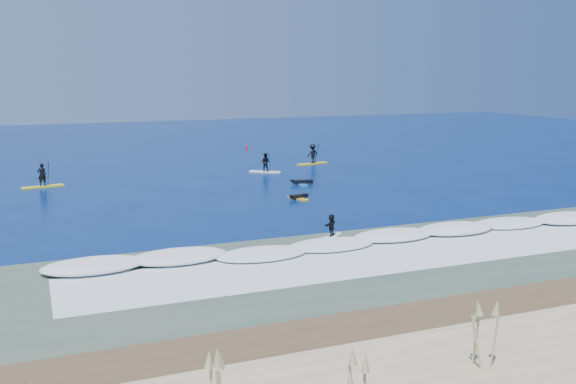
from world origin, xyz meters
name	(u,v)px	position (x,y,z in m)	size (l,w,h in m)	color
ground	(306,205)	(0.00, 0.00, 0.00)	(160.00, 160.00, 0.00)	#041E4E
wet_sand_strip	(529,312)	(0.00, -21.50, 0.00)	(90.00, 5.00, 0.08)	#4E3924
shallow_water	(419,259)	(0.00, -14.00, 0.01)	(90.00, 13.00, 0.01)	#394E3F
breaking_wave	(378,240)	(0.00, -10.00, 0.00)	(40.00, 6.00, 0.30)	white
whitewater	(408,254)	(0.00, -13.00, 0.00)	(34.00, 5.00, 0.02)	silver
sup_paddler_left	(42,179)	(-16.64, 14.30, 0.70)	(3.30, 1.45, 2.24)	yellow
sup_paddler_center	(265,164)	(2.47, 14.89, 0.76)	(2.78, 2.32, 2.05)	white
sup_paddler_right	(313,155)	(8.65, 18.08, 0.91)	(3.42, 1.60, 2.33)	gold
prone_paddler_near	(298,197)	(0.40, 2.22, 0.14)	(1.61, 2.09, 0.42)	gold
prone_paddler_far	(302,182)	(3.02, 7.73, 0.17)	(1.87, 2.43, 0.49)	blue
wave_surfer	(331,227)	(-2.41, -9.05, 0.75)	(1.72, 1.49, 1.30)	white
marker_buoy	(247,147)	(6.37, 32.06, 0.25)	(0.24, 0.24, 0.58)	red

